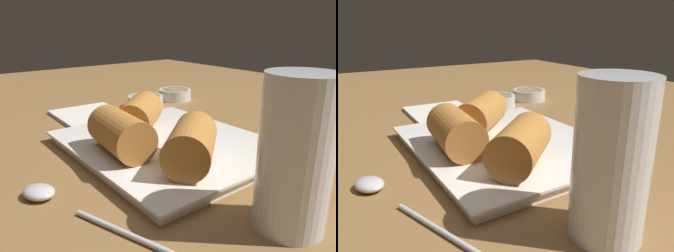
{
  "view_description": "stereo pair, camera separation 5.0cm",
  "coord_description": "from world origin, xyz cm",
  "views": [
    {
      "loc": [
        30.95,
        -24.93,
        18.97
      ],
      "look_at": [
        -1.84,
        0.89,
        5.54
      ],
      "focal_mm": 35.0,
      "sensor_mm": 36.0,
      "label": 1
    },
    {
      "loc": [
        33.81,
        -20.81,
        18.97
      ],
      "look_at": [
        -1.84,
        0.89,
        5.54
      ],
      "focal_mm": 35.0,
      "sensor_mm": 36.0,
      "label": 2
    }
  ],
  "objects": [
    {
      "name": "serving_plate",
      "position": [
        -1.84,
        0.89,
        2.76
      ],
      "size": [
        27.77,
        23.56,
        1.5
      ],
      "color": "white",
      "rests_on": "table_surface"
    },
    {
      "name": "spoon",
      "position": [
        2.34,
        -16.28,
        2.55
      ],
      "size": [
        19.56,
        7.96,
        1.24
      ],
      "color": "silver",
      "rests_on": "table_surface"
    },
    {
      "name": "roll_front_left",
      "position": [
        -2.4,
        -6.29,
        6.06
      ],
      "size": [
        10.48,
        6.08,
        5.11
      ],
      "color": "#B77533",
      "rests_on": "serving_plate"
    },
    {
      "name": "drinking_glass",
      "position": [
        18.1,
        -1.69,
        8.66
      ],
      "size": [
        6.04,
        6.04,
        13.33
      ],
      "color": "silver",
      "rests_on": "table_surface"
    },
    {
      "name": "napkin",
      "position": [
        -23.88,
        -0.02,
        2.3
      ],
      "size": [
        14.02,
        12.01,
        0.6
      ],
      "color": "silver",
      "rests_on": "table_surface"
    },
    {
      "name": "dipping_bowl_far",
      "position": [
        -25.07,
        21.12,
        3.26
      ],
      "size": [
        7.19,
        7.19,
        2.32
      ],
      "color": "silver",
      "rests_on": "table_surface"
    },
    {
      "name": "table_surface",
      "position": [
        0.0,
        0.0,
        1.0
      ],
      "size": [
        180.0,
        140.0,
        2.0
      ],
      "color": "olive",
      "rests_on": "ground"
    },
    {
      "name": "roll_back_left",
      "position": [
        5.73,
        -1.7,
        6.06
      ],
      "size": [
        9.95,
        10.44,
        5.11
      ],
      "color": "#B77533",
      "rests_on": "serving_plate"
    },
    {
      "name": "dipping_bowl_near",
      "position": [
        -23.6,
        12.14,
        3.26
      ],
      "size": [
        7.19,
        7.19,
        2.32
      ],
      "color": "silver",
      "rests_on": "table_surface"
    },
    {
      "name": "roll_front_right",
      "position": [
        -7.74,
        0.51,
        6.06
      ],
      "size": [
        10.08,
        10.36,
        5.11
      ],
      "color": "#B77533",
      "rests_on": "serving_plate"
    }
  ]
}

